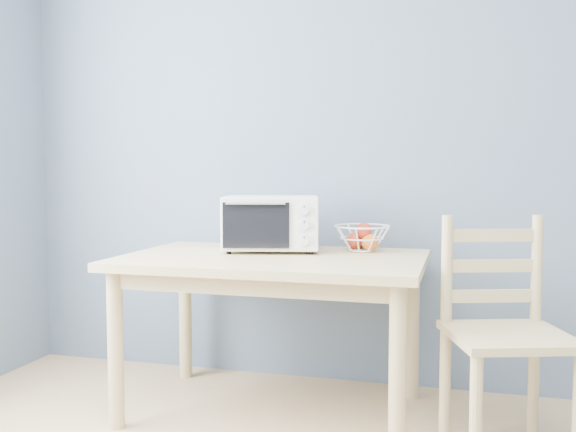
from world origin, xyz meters
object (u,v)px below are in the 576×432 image
(dining_table, at_px, (273,277))
(toaster_oven, at_px, (267,222))
(fruit_basket, at_px, (363,237))
(dining_chair, at_px, (504,339))

(dining_table, height_order, toaster_oven, toaster_oven)
(toaster_oven, height_order, fruit_basket, toaster_oven)
(dining_chair, bearing_deg, dining_table, 151.12)
(dining_table, relative_size, dining_chair, 1.45)
(dining_table, xyz_separation_m, dining_chair, (1.02, -0.20, -0.17))
(toaster_oven, bearing_deg, dining_table, -77.45)
(dining_table, bearing_deg, dining_chair, -10.79)
(dining_table, bearing_deg, fruit_basket, 36.69)
(toaster_oven, bearing_deg, dining_chair, -31.03)
(dining_table, relative_size, toaster_oven, 2.68)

